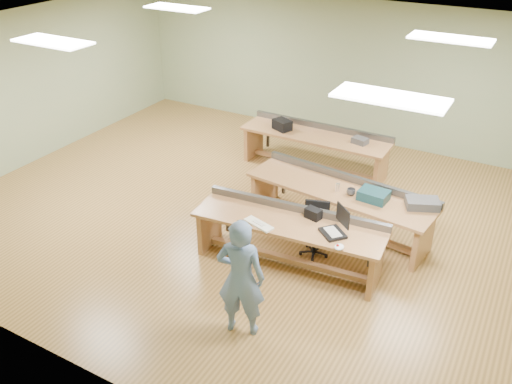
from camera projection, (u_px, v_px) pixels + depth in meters
floor at (254, 214)px, 9.36m from camera, size 10.00×10.00×0.00m
ceiling at (254, 38)px, 7.90m from camera, size 10.00×10.00×0.00m
wall_back at (345, 70)px, 11.68m from camera, size 10.00×0.04×3.00m
wall_front at (64, 265)px, 5.57m from camera, size 10.00×0.04×3.00m
wall_left at (35, 85)px, 10.76m from camera, size 0.04×8.00×3.00m
fluor_panels at (254, 40)px, 7.91m from camera, size 6.20×3.50×0.03m
workbench_front at (289, 232)px, 7.83m from camera, size 2.85×0.98×0.86m
workbench_mid at (340, 199)px, 8.66m from camera, size 3.14×1.18×0.86m
workbench_back at (315, 143)px, 10.60m from camera, size 2.93×0.79×0.86m
person at (241, 278)px, 6.49m from camera, size 0.68×0.54×1.63m
laptop_base at (333, 233)px, 7.43m from camera, size 0.45×0.44×0.04m
laptop_screen at (343, 216)px, 7.34m from camera, size 0.27×0.24×0.27m
keyboard at (259, 224)px, 7.64m from camera, size 0.49×0.29×0.03m
trackball_mouse at (339, 247)px, 7.11m from camera, size 0.14×0.16×0.06m
camera_bag at (313, 214)px, 7.77m from camera, size 0.25×0.19×0.15m
task_chair at (315, 236)px, 8.21m from camera, size 0.57×0.57×0.83m
parts_bin_teal at (374, 195)px, 8.24m from camera, size 0.46×0.36×0.15m
parts_bin_grey at (422, 203)px, 8.04m from camera, size 0.56×0.48×0.13m
mug at (351, 192)px, 8.38m from camera, size 0.14×0.14×0.11m
drinks_can at (338, 187)px, 8.49m from camera, size 0.07×0.07×0.13m
storage_box_back at (282, 125)px, 10.66m from camera, size 0.42×0.37×0.20m
tray_back at (360, 141)px, 10.09m from camera, size 0.32×0.27×0.11m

